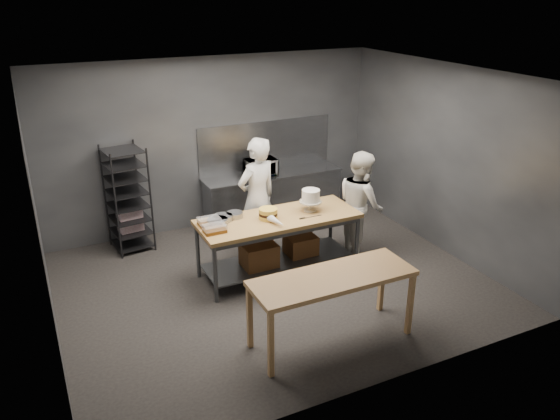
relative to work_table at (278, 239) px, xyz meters
name	(u,v)px	position (x,y,z in m)	size (l,w,h in m)	color
ground	(274,283)	(-0.19, -0.26, -0.57)	(6.00, 6.00, 0.00)	black
back_wall	(213,144)	(-0.19, 2.24, 0.93)	(6.00, 0.04, 3.00)	#4C4F54
work_table	(278,239)	(0.00, 0.00, 0.00)	(2.40, 0.90, 0.92)	#8C5F38
near_counter	(333,282)	(-0.15, -1.83, 0.24)	(2.00, 0.70, 0.90)	olive
back_counter	(273,196)	(0.81, 1.92, -0.12)	(2.60, 0.60, 0.90)	slate
splashback_panel	(266,145)	(0.81, 2.22, 0.78)	(2.60, 0.02, 0.90)	slate
speed_rack	(128,200)	(-1.82, 1.84, 0.28)	(0.68, 0.72, 1.75)	black
chef_behind	(257,198)	(-0.04, 0.68, 0.41)	(0.72, 0.47, 1.96)	silver
chef_right	(361,204)	(1.46, 0.02, 0.29)	(0.84, 0.65, 1.73)	silver
microwave	(261,167)	(0.57, 1.92, 0.48)	(0.54, 0.37, 0.30)	black
frosted_cake_stand	(311,197)	(0.55, 0.01, 0.57)	(0.34, 0.34, 0.34)	#B6AA91
layer_cake	(268,214)	(-0.15, 0.01, 0.43)	(0.27, 0.27, 0.16)	gold
cake_pans	(224,218)	(-0.76, 0.22, 0.39)	(0.58, 0.39, 0.07)	gray
piping_bag	(276,221)	(-0.14, -0.24, 0.41)	(0.12, 0.12, 0.38)	silver
offset_spatula	(308,217)	(0.38, -0.21, 0.35)	(0.36, 0.02, 0.02)	slate
pastry_clamshells	(212,225)	(-1.01, 0.03, 0.40)	(0.32, 0.48, 0.11)	brown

